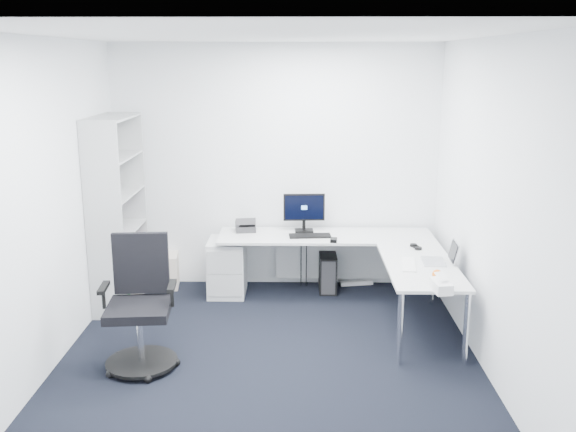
{
  "coord_description": "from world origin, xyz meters",
  "views": [
    {
      "loc": [
        0.24,
        -4.95,
        2.53
      ],
      "look_at": [
        0.15,
        1.05,
        1.05
      ],
      "focal_mm": 40.0,
      "sensor_mm": 36.0,
      "label": 1
    }
  ],
  "objects_px": {
    "task_chair": "(138,306)",
    "monitor": "(304,212)",
    "bookshelf": "(117,212)",
    "laptop": "(434,252)",
    "l_desk": "(327,274)"
  },
  "relations": [
    {
      "from": "laptop",
      "to": "monitor",
      "type": "bearing_deg",
      "value": 140.95
    },
    {
      "from": "bookshelf",
      "to": "task_chair",
      "type": "xyz_separation_m",
      "value": [
        0.56,
        -1.48,
        -0.43
      ]
    },
    {
      "from": "bookshelf",
      "to": "task_chair",
      "type": "distance_m",
      "value": 1.64
    },
    {
      "from": "task_chair",
      "to": "laptop",
      "type": "distance_m",
      "value": 2.71
    },
    {
      "from": "task_chair",
      "to": "monitor",
      "type": "bearing_deg",
      "value": 49.09
    },
    {
      "from": "bookshelf",
      "to": "laptop",
      "type": "bearing_deg",
      "value": -12.03
    },
    {
      "from": "l_desk",
      "to": "bookshelf",
      "type": "distance_m",
      "value": 2.27
    },
    {
      "from": "l_desk",
      "to": "laptop",
      "type": "height_order",
      "value": "laptop"
    },
    {
      "from": "monitor",
      "to": "l_desk",
      "type": "bearing_deg",
      "value": -66.21
    },
    {
      "from": "l_desk",
      "to": "monitor",
      "type": "bearing_deg",
      "value": 116.7
    },
    {
      "from": "task_chair",
      "to": "monitor",
      "type": "height_order",
      "value": "monitor"
    },
    {
      "from": "task_chair",
      "to": "laptop",
      "type": "relative_size",
      "value": 3.69
    },
    {
      "from": "task_chair",
      "to": "laptop",
      "type": "bearing_deg",
      "value": 12.55
    },
    {
      "from": "bookshelf",
      "to": "task_chair",
      "type": "bearing_deg",
      "value": -69.29
    },
    {
      "from": "bookshelf",
      "to": "monitor",
      "type": "height_order",
      "value": "bookshelf"
    }
  ]
}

